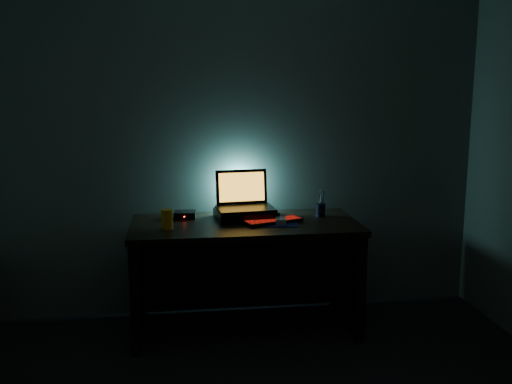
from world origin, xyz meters
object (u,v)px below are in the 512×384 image
at_px(juice_glass, 167,219).
at_px(router, 185,215).
at_px(keyboard, 273,221).
at_px(pen_cup, 321,210).
at_px(mouse, 281,221).
at_px(laptop, 244,200).

xyz_separation_m(juice_glass, router, (0.12, 0.28, -0.04)).
bearing_deg(keyboard, juice_glass, 165.75).
xyz_separation_m(pen_cup, router, (-0.93, 0.08, -0.02)).
bearing_deg(mouse, router, 166.39).
bearing_deg(juice_glass, pen_cup, 10.93).
bearing_deg(juice_glass, laptop, 26.58).
relative_size(laptop, router, 2.64).
height_order(keyboard, pen_cup, pen_cup).
distance_m(laptop, mouse, 0.33).
height_order(laptop, mouse, laptop).
bearing_deg(laptop, pen_cup, -11.90).
bearing_deg(juice_glass, mouse, 2.61).
relative_size(keyboard, mouse, 3.65).
xyz_separation_m(keyboard, router, (-0.57, 0.22, 0.01)).
height_order(laptop, pen_cup, laptop).
bearing_deg(mouse, laptop, 141.58).
height_order(laptop, router, laptop).
xyz_separation_m(mouse, juice_glass, (-0.74, -0.03, 0.04)).
height_order(laptop, keyboard, laptop).
distance_m(keyboard, router, 0.61).
relative_size(laptop, pen_cup, 4.44).
relative_size(keyboard, juice_glass, 3.28).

